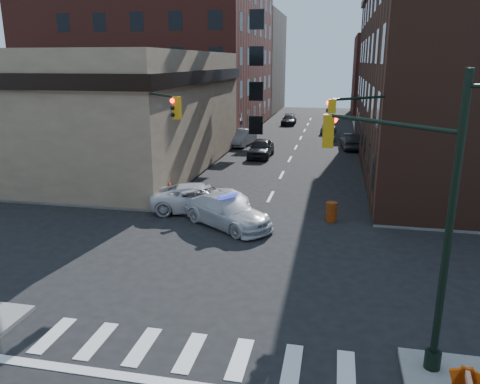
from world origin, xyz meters
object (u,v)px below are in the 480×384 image
at_px(parked_car_wfar, 242,138).
at_px(parked_car_enear, 351,141).
at_px(pedestrian_a, 164,178).
at_px(pickup, 200,198).
at_px(parked_car_wnear, 261,148).
at_px(barricade_nw_a, 162,190).
at_px(barrel_road, 331,212).
at_px(police_car, 227,211).
at_px(barrel_bank, 163,205).
at_px(pedestrian_b, 100,177).

bearing_deg(parked_car_wfar, parked_car_enear, 9.33).
xyz_separation_m(parked_car_wfar, pedestrian_a, (-1.40, -18.42, 0.19)).
xyz_separation_m(pickup, parked_car_wnear, (0.87, 16.16, 0.04)).
xyz_separation_m(pickup, parked_car_wfar, (-1.97, 21.56, 0.04)).
bearing_deg(barricade_nw_a, parked_car_wfar, 90.90).
distance_m(parked_car_enear, barrel_road, 22.23).
xyz_separation_m(police_car, barrel_road, (5.30, 1.80, -0.25)).
relative_size(parked_car_enear, barrel_bank, 5.22).
bearing_deg(pedestrian_b, pedestrian_a, 4.77).
bearing_deg(pedestrian_b, parked_car_enear, 38.58).
height_order(parked_car_wfar, barrel_bank, parked_car_wfar).
xyz_separation_m(parked_car_enear, barrel_road, (-1.49, -22.17, -0.24)).
bearing_deg(parked_car_enear, barrel_road, 79.84).
xyz_separation_m(pickup, barrel_bank, (-1.97, -0.74, -0.33)).
xyz_separation_m(pedestrian_a, barrel_road, (10.74, -3.48, -0.48)).
bearing_deg(barricade_nw_a, police_car, -33.24).
height_order(pedestrian_b, barrel_road, pedestrian_b).
distance_m(parked_car_enear, barricade_nw_a, 23.39).
distance_m(police_car, parked_car_enear, 24.92).
bearing_deg(barrel_bank, pickup, 20.52).
height_order(police_car, pickup, police_car).
height_order(parked_car_enear, barricade_nw_a, parked_car_enear).
distance_m(pedestrian_a, barricade_nw_a, 1.58).
bearing_deg(parked_car_enear, parked_car_wnear, 29.07).
bearing_deg(barricade_nw_a, barrel_road, -7.17).
bearing_deg(pedestrian_a, parked_car_wnear, 84.11).
bearing_deg(police_car, parked_car_wnear, 38.65).
xyz_separation_m(parked_car_wnear, parked_car_enear, (7.99, 5.68, -0.05)).
bearing_deg(barrel_bank, barrel_road, 2.45).
bearing_deg(parked_car_enear, pedestrian_b, 44.68).
distance_m(pickup, pedestrian_a, 4.61).
xyz_separation_m(pedestrian_b, barrel_bank, (5.28, -2.68, -0.70)).
height_order(pedestrian_a, barrel_road, pedestrian_a).
relative_size(parked_car_wfar, barrel_bank, 5.52).
distance_m(pedestrian_b, barrel_bank, 5.96).
height_order(police_car, barrel_road, police_car).
bearing_deg(pedestrian_b, barrel_road, -21.27).
distance_m(parked_car_wfar, pedestrian_a, 18.48).
xyz_separation_m(parked_car_enear, barrel_bank, (-10.84, -22.57, -0.32)).
xyz_separation_m(pedestrian_a, barricade_nw_a, (0.40, -1.48, -0.38)).
relative_size(police_car, pedestrian_b, 2.70).
height_order(pickup, barrel_road, pickup).
distance_m(police_car, barricade_nw_a, 6.32).
height_order(police_car, parked_car_wnear, parked_car_wnear).
bearing_deg(pickup, pedestrian_a, 34.88).
height_order(parked_car_wfar, barricade_nw_a, parked_car_wfar).
relative_size(parked_car_wnear, pedestrian_a, 2.80).
bearing_deg(parked_car_enear, pickup, 61.59).
xyz_separation_m(barrel_road, barrel_bank, (-9.35, -0.40, -0.08)).
xyz_separation_m(pedestrian_a, barrel_bank, (1.40, -3.88, -0.56)).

